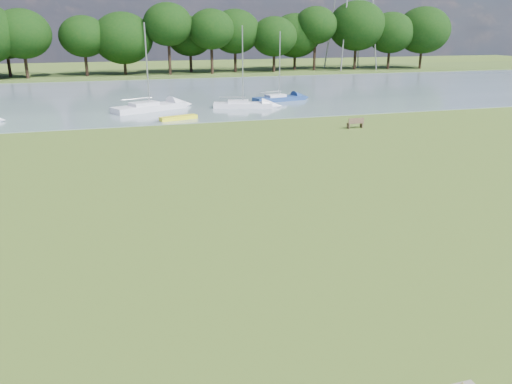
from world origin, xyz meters
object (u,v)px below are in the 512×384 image
object	(u,v)px
sailboat_3	(279,97)
riverbank_bench	(355,123)
sailboat_4	(242,103)
sailboat_5	(149,105)
kayak	(178,118)

from	to	relation	value
sailboat_3	riverbank_bench	bearing A→B (deg)	-100.04
riverbank_bench	sailboat_4	xyz separation A→B (m)	(-5.97, 13.17, 0.06)
sailboat_4	sailboat_5	bearing A→B (deg)	-168.00
riverbank_bench	sailboat_5	distance (m)	20.64
sailboat_3	sailboat_5	bearing A→B (deg)	178.38
kayak	sailboat_4	distance (m)	9.03
kayak	sailboat_5	bearing A→B (deg)	91.87
kayak	sailboat_4	world-z (taller)	sailboat_4
sailboat_3	sailboat_4	bearing A→B (deg)	-158.33
kayak	sailboat_5	distance (m)	6.34
riverbank_bench	kayak	distance (m)	15.43
sailboat_3	sailboat_5	xyz separation A→B (m)	(-14.50, -2.87, 0.08)
riverbank_bench	sailboat_5	size ratio (longest dim) A/B	0.17
riverbank_bench	sailboat_3	world-z (taller)	sailboat_3
kayak	sailboat_3	xyz separation A→B (m)	(12.47, 8.86, 0.27)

